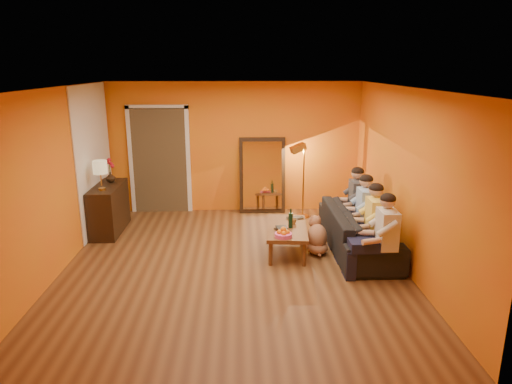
{
  "coord_description": "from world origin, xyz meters",
  "views": [
    {
      "loc": [
        0.11,
        -6.3,
        2.88
      ],
      "look_at": [
        0.35,
        0.5,
        1.0
      ],
      "focal_mm": 32.0,
      "sensor_mm": 36.0,
      "label": 1
    }
  ],
  "objects_px": {
    "table_lamp": "(101,176)",
    "sofa": "(358,230)",
    "mirror_frame": "(262,175)",
    "laptop": "(296,219)",
    "person_far_right": "(357,202)",
    "dog": "(317,235)",
    "vase": "(110,177)",
    "person_mid_left": "(375,223)",
    "floor_lamp": "(303,182)",
    "person_far_left": "(386,236)",
    "sideboard": "(109,209)",
    "tumbler": "(294,222)",
    "person_mid_right": "(365,211)",
    "coffee_table": "(287,239)",
    "wine_bottle": "(291,218)"
  },
  "relations": [
    {
      "from": "tumbler",
      "to": "laptop",
      "type": "xyz_separation_m",
      "value": [
        0.06,
        0.23,
        -0.03
      ]
    },
    {
      "from": "vase",
      "to": "floor_lamp",
      "type": "bearing_deg",
      "value": 6.67
    },
    {
      "from": "mirror_frame",
      "to": "vase",
      "type": "xyz_separation_m",
      "value": [
        -2.79,
        -0.83,
        0.18
      ]
    },
    {
      "from": "sofa",
      "to": "person_far_right",
      "type": "xyz_separation_m",
      "value": [
        0.13,
        0.65,
        0.28
      ]
    },
    {
      "from": "tumbler",
      "to": "person_mid_left",
      "type": "bearing_deg",
      "value": -24.05
    },
    {
      "from": "sideboard",
      "to": "wine_bottle",
      "type": "distance_m",
      "value": 3.32
    },
    {
      "from": "sofa",
      "to": "laptop",
      "type": "bearing_deg",
      "value": 72.89
    },
    {
      "from": "person_far_left",
      "to": "vase",
      "type": "bearing_deg",
      "value": 152.89
    },
    {
      "from": "person_far_left",
      "to": "person_mid_right",
      "type": "distance_m",
      "value": 1.1
    },
    {
      "from": "person_far_left",
      "to": "vase",
      "type": "height_order",
      "value": "person_far_left"
    },
    {
      "from": "person_far_right",
      "to": "vase",
      "type": "relative_size",
      "value": 6.62
    },
    {
      "from": "person_mid_left",
      "to": "table_lamp",
      "type": "bearing_deg",
      "value": 165.42
    },
    {
      "from": "dog",
      "to": "person_mid_left",
      "type": "xyz_separation_m",
      "value": [
        0.81,
        -0.33,
        0.31
      ]
    },
    {
      "from": "person_mid_left",
      "to": "person_mid_right",
      "type": "relative_size",
      "value": 1.0
    },
    {
      "from": "person_far_right",
      "to": "laptop",
      "type": "bearing_deg",
      "value": -162.48
    },
    {
      "from": "dog",
      "to": "person_mid_left",
      "type": "relative_size",
      "value": 0.5
    },
    {
      "from": "floor_lamp",
      "to": "mirror_frame",
      "type": "bearing_deg",
      "value": 138.14
    },
    {
      "from": "person_mid_right",
      "to": "laptop",
      "type": "distance_m",
      "value": 1.14
    },
    {
      "from": "person_mid_right",
      "to": "person_mid_left",
      "type": "bearing_deg",
      "value": -90.0
    },
    {
      "from": "coffee_table",
      "to": "person_far_right",
      "type": "bearing_deg",
      "value": 33.22
    },
    {
      "from": "person_far_left",
      "to": "sideboard",
      "type": "bearing_deg",
      "value": 155.55
    },
    {
      "from": "sideboard",
      "to": "laptop",
      "type": "height_order",
      "value": "sideboard"
    },
    {
      "from": "floor_lamp",
      "to": "vase",
      "type": "distance_m",
      "value": 3.6
    },
    {
      "from": "dog",
      "to": "floor_lamp",
      "type": "bearing_deg",
      "value": 83.86
    },
    {
      "from": "wine_bottle",
      "to": "floor_lamp",
      "type": "bearing_deg",
      "value": 76.06
    },
    {
      "from": "mirror_frame",
      "to": "laptop",
      "type": "xyz_separation_m",
      "value": [
        0.47,
        -1.77,
        -0.33
      ]
    },
    {
      "from": "dog",
      "to": "person_mid_left",
      "type": "distance_m",
      "value": 0.93
    },
    {
      "from": "sofa",
      "to": "laptop",
      "type": "xyz_separation_m",
      "value": [
        -0.98,
        0.3,
        0.1
      ]
    },
    {
      "from": "person_mid_left",
      "to": "laptop",
      "type": "bearing_deg",
      "value": 145.85
    },
    {
      "from": "dog",
      "to": "mirror_frame",
      "type": "bearing_deg",
      "value": 103.58
    },
    {
      "from": "table_lamp",
      "to": "vase",
      "type": "xyz_separation_m",
      "value": [
        0.0,
        0.55,
        -0.16
      ]
    },
    {
      "from": "dog",
      "to": "person_far_left",
      "type": "relative_size",
      "value": 0.5
    },
    {
      "from": "coffee_table",
      "to": "tumbler",
      "type": "relative_size",
      "value": 13.34
    },
    {
      "from": "vase",
      "to": "dog",
      "type": "bearing_deg",
      "value": -20.79
    },
    {
      "from": "person_mid_right",
      "to": "tumbler",
      "type": "height_order",
      "value": "person_mid_right"
    },
    {
      "from": "table_lamp",
      "to": "sofa",
      "type": "xyz_separation_m",
      "value": [
        4.24,
        -0.69,
        -0.77
      ]
    },
    {
      "from": "table_lamp",
      "to": "laptop",
      "type": "height_order",
      "value": "table_lamp"
    },
    {
      "from": "tumbler",
      "to": "person_far_left",
      "type": "bearing_deg",
      "value": -42.54
    },
    {
      "from": "person_far_left",
      "to": "person_mid_right",
      "type": "xyz_separation_m",
      "value": [
        0.0,
        1.1,
        0.0
      ]
    },
    {
      "from": "person_mid_right",
      "to": "laptop",
      "type": "relative_size",
      "value": 4.2
    },
    {
      "from": "tumbler",
      "to": "sofa",
      "type": "bearing_deg",
      "value": -3.9
    },
    {
      "from": "person_mid_left",
      "to": "floor_lamp",
      "type": "bearing_deg",
      "value": 110.84
    },
    {
      "from": "coffee_table",
      "to": "sofa",
      "type": "bearing_deg",
      "value": 7.14
    },
    {
      "from": "floor_lamp",
      "to": "person_mid_right",
      "type": "relative_size",
      "value": 1.18
    },
    {
      "from": "coffee_table",
      "to": "laptop",
      "type": "height_order",
      "value": "laptop"
    },
    {
      "from": "mirror_frame",
      "to": "person_mid_right",
      "type": "xyz_separation_m",
      "value": [
        1.58,
        -1.97,
        -0.15
      ]
    },
    {
      "from": "table_lamp",
      "to": "tumbler",
      "type": "relative_size",
      "value": 5.58
    },
    {
      "from": "person_far_left",
      "to": "person_mid_right",
      "type": "height_order",
      "value": "same"
    },
    {
      "from": "mirror_frame",
      "to": "sofa",
      "type": "xyz_separation_m",
      "value": [
        1.45,
        -2.07,
        -0.43
      ]
    },
    {
      "from": "person_far_left",
      "to": "person_mid_left",
      "type": "relative_size",
      "value": 1.0
    }
  ]
}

